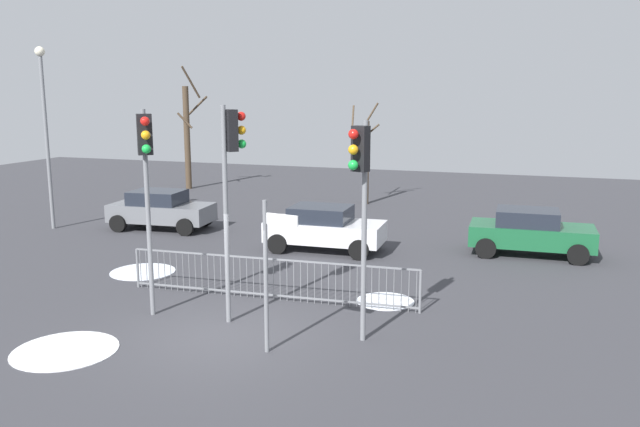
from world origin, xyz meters
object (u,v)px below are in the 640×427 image
at_px(car_grey_mid, 161,209).
at_px(street_lamp, 45,119).
at_px(traffic_light_foreground_left, 231,165).
at_px(traffic_light_foreground_right, 361,183).
at_px(bare_tree_right, 188,134).
at_px(direction_sign_post, 268,269).
at_px(bare_tree_left, 366,158).
at_px(traffic_light_rear_right, 146,167).
at_px(car_green_far, 530,231).
at_px(car_white_near, 324,228).

distance_m(car_grey_mid, street_lamp, 5.34).
bearing_deg(traffic_light_foreground_left, traffic_light_foreground_right, 34.47).
distance_m(traffic_light_foreground_left, bare_tree_right, 20.93).
distance_m(traffic_light_foreground_left, direction_sign_post, 2.74).
xyz_separation_m(traffic_light_foreground_right, direction_sign_post, (-1.55, -1.10, -1.63)).
distance_m(traffic_light_foreground_left, bare_tree_left, 16.15).
distance_m(traffic_light_foreground_right, direction_sign_post, 2.50).
bearing_deg(traffic_light_foreground_left, bare_tree_left, 134.59).
xyz_separation_m(direction_sign_post, car_grey_mid, (-8.53, 9.52, -0.97)).
bearing_deg(traffic_light_foreground_left, car_grey_mid, 171.47).
bearing_deg(car_grey_mid, traffic_light_foreground_left, -53.98).
bearing_deg(direction_sign_post, bare_tree_right, 134.50).
xyz_separation_m(traffic_light_foreground_right, traffic_light_rear_right, (-4.94, -0.03, 0.13)).
xyz_separation_m(car_green_far, bare_tree_right, (-17.58, 9.12, 2.13)).
bearing_deg(direction_sign_post, car_green_far, 74.74).
distance_m(traffic_light_foreground_left, traffic_light_rear_right, 1.94).
bearing_deg(street_lamp, car_white_near, 0.26).
bearing_deg(traffic_light_foreground_right, direction_sign_post, 54.41).
distance_m(traffic_light_rear_right, bare_tree_right, 20.27).
distance_m(car_grey_mid, car_white_near, 7.01).
bearing_deg(traffic_light_rear_right, direction_sign_post, 123.87).
distance_m(car_green_far, street_lamp, 17.67).
bearing_deg(direction_sign_post, traffic_light_rear_right, 173.01).
xyz_separation_m(traffic_light_foreground_left, direction_sign_post, (1.47, -1.41, -1.82)).
xyz_separation_m(car_white_near, bare_tree_right, (-11.18, 10.66, 2.13)).
height_order(traffic_light_foreground_left, street_lamp, street_lamp).
relative_size(car_green_far, car_white_near, 1.00).
bearing_deg(bare_tree_right, car_grey_mid, -65.73).
xyz_separation_m(car_green_far, car_grey_mid, (-13.31, -0.36, 0.00)).
xyz_separation_m(direction_sign_post, bare_tree_left, (-2.64, 17.46, 0.42)).
bearing_deg(street_lamp, traffic_light_foreground_right, -27.12).
bearing_deg(direction_sign_post, traffic_light_foreground_right, 45.76).
height_order(direction_sign_post, street_lamp, street_lamp).
distance_m(traffic_light_foreground_left, car_white_near, 7.47).
relative_size(car_green_far, street_lamp, 0.57).
distance_m(traffic_light_foreground_right, car_green_far, 9.72).
relative_size(traffic_light_foreground_right, traffic_light_rear_right, 0.96).
distance_m(direction_sign_post, car_green_far, 11.02).
height_order(car_grey_mid, street_lamp, street_lamp).
distance_m(direction_sign_post, car_grey_mid, 12.82).
xyz_separation_m(traffic_light_foreground_left, street_lamp, (-11.02, 6.88, 0.57)).
bearing_deg(bare_tree_right, car_green_far, -27.41).
height_order(traffic_light_rear_right, direction_sign_post, traffic_light_rear_right).
relative_size(car_green_far, bare_tree_left, 0.83).
height_order(traffic_light_rear_right, car_green_far, traffic_light_rear_right).
xyz_separation_m(car_grey_mid, bare_tree_right, (-4.27, 9.48, 2.13)).
relative_size(traffic_light_foreground_right, bare_tree_left, 0.99).
bearing_deg(car_grey_mid, car_white_near, -14.72).
height_order(direction_sign_post, car_white_near, direction_sign_post).
bearing_deg(traffic_light_foreground_left, car_white_near, 131.67).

